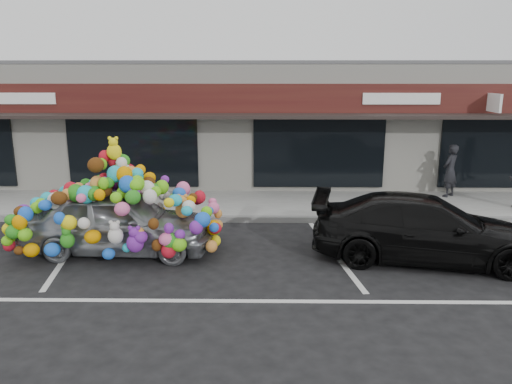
{
  "coord_description": "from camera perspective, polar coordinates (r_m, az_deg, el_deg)",
  "views": [
    {
      "loc": [
        1.19,
        -10.46,
        3.99
      ],
      "look_at": [
        1.03,
        1.4,
        1.1
      ],
      "focal_mm": 35.0,
      "sensor_mm": 36.0,
      "label": 1
    }
  ],
  "objects": [
    {
      "name": "toy_car",
      "position": [
        11.53,
        -15.41,
        -2.45
      ],
      "size": [
        3.05,
        4.56,
        2.61
      ],
      "rotation": [
        0.0,
        0.0,
        1.52
      ],
      "color": "#B0B6BC",
      "rests_on": "ground"
    },
    {
      "name": "ground",
      "position": [
        11.26,
        -5.4,
        -7.15
      ],
      "size": [
        90.0,
        90.0,
        0.0
      ],
      "primitive_type": "plane",
      "color": "black",
      "rests_on": "ground"
    },
    {
      "name": "lane_line",
      "position": [
        9.12,
        5.92,
        -12.33
      ],
      "size": [
        14.0,
        0.12,
        0.01
      ],
      "primitive_type": "cube",
      "color": "silver",
      "rests_on": "ground"
    },
    {
      "name": "kerb",
      "position": [
        13.59,
        -4.3,
        -3.1
      ],
      "size": [
        26.0,
        0.18,
        0.16
      ],
      "primitive_type": "cube",
      "color": "slate",
      "rests_on": "ground"
    },
    {
      "name": "shop_building",
      "position": [
        19.03,
        -2.86,
        8.15
      ],
      "size": [
        24.0,
        7.2,
        4.31
      ],
      "color": "white",
      "rests_on": "ground"
    },
    {
      "name": "parking_stripe_left",
      "position": [
        12.2,
        -20.51,
        -6.3
      ],
      "size": [
        0.73,
        4.37,
        0.01
      ],
      "primitive_type": "cube",
      "rotation": [
        0.0,
        0.0,
        0.14
      ],
      "color": "silver",
      "rests_on": "ground"
    },
    {
      "name": "pedestrian_a",
      "position": [
        16.63,
        21.31,
        2.28
      ],
      "size": [
        0.71,
        0.69,
        1.64
      ],
      "primitive_type": "imported",
      "rotation": [
        0.0,
        0.0,
        3.88
      ],
      "color": "black",
      "rests_on": "sidewalk"
    },
    {
      "name": "sidewalk",
      "position": [
        15.03,
        -3.81,
        -1.45
      ],
      "size": [
        26.0,
        3.0,
        0.15
      ],
      "primitive_type": "cube",
      "color": "gray",
      "rests_on": "ground"
    },
    {
      "name": "parking_stripe_mid",
      "position": [
        11.5,
        8.82,
        -6.78
      ],
      "size": [
        0.73,
        4.37,
        0.01
      ],
      "primitive_type": "cube",
      "rotation": [
        0.0,
        0.0,
        0.14
      ],
      "color": "silver",
      "rests_on": "ground"
    },
    {
      "name": "black_sedan",
      "position": [
        11.32,
        18.81,
        -3.99
      ],
      "size": [
        2.82,
        5.09,
        1.4
      ],
      "primitive_type": "imported",
      "rotation": [
        0.0,
        0.0,
        1.38
      ],
      "color": "black",
      "rests_on": "ground"
    }
  ]
}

